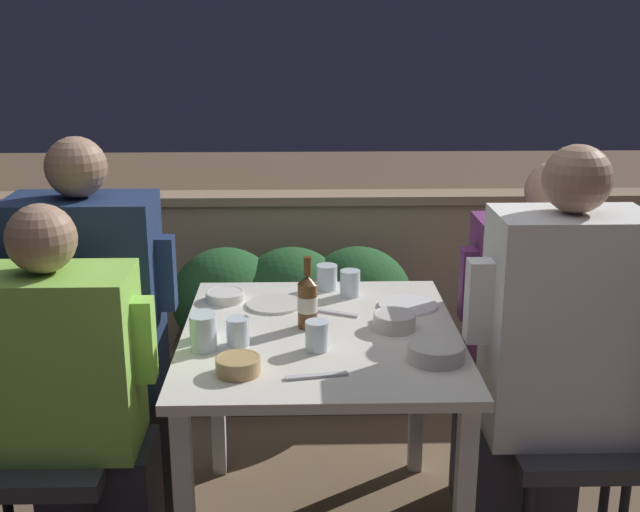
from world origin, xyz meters
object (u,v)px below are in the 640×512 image
person_white_polo (549,371)px  person_navy_jumper (101,338)px  beer_bottle (308,301)px  person_purple_stripe (531,344)px  chair_left_far (40,361)px  chair_right_near (615,399)px  chair_right_far (592,352)px  person_green_blouse (72,408)px

person_white_polo → person_navy_jumper: bearing=166.9°
beer_bottle → person_purple_stripe: bearing=11.6°
chair_left_far → beer_bottle: bearing=-8.5°
chair_right_near → chair_right_far: (0.05, 0.34, 0.00)m
chair_right_far → person_purple_stripe: 0.21m
person_purple_stripe → beer_bottle: size_ratio=5.41×
person_navy_jumper → chair_right_near: 1.62m
chair_right_far → chair_right_near: bearing=-98.9°
person_navy_jumper → chair_right_near: bearing=-11.4°
chair_right_near → person_navy_jumper: bearing=168.6°
person_purple_stripe → person_white_polo: bearing=-98.3°
person_purple_stripe → chair_right_far: bearing=-0.0°
person_green_blouse → chair_left_far: person_green_blouse is taller
person_navy_jumper → beer_bottle: (0.68, -0.13, 0.17)m
chair_right_near → beer_bottle: 0.96m
person_navy_jumper → chair_right_far: size_ratio=1.36×
chair_left_far → beer_bottle: chair_left_far is taller
chair_right_far → beer_bottle: (-0.96, -0.16, 0.25)m
person_green_blouse → person_navy_jumper: 0.37m
person_white_polo → person_purple_stripe: size_ratio=1.09×
person_white_polo → chair_right_near: bearing=0.0°
person_navy_jumper → person_purple_stripe: (1.43, 0.02, -0.05)m
person_purple_stripe → beer_bottle: person_purple_stripe is taller
person_green_blouse → chair_right_far: size_ratio=1.23×
chair_right_near → person_purple_stripe: bearing=114.4°
person_navy_jumper → person_purple_stripe: person_navy_jumper is taller
person_green_blouse → person_white_polo: 1.39m
person_navy_jumper → chair_right_near: person_navy_jumper is taller
person_white_polo → beer_bottle: bearing=165.0°
chair_right_near → person_purple_stripe: person_purple_stripe is taller
person_navy_jumper → person_purple_stripe: 1.43m
chair_right_near → person_white_polo: size_ratio=0.73×
beer_bottle → person_green_blouse: bearing=-161.2°
chair_right_near → chair_right_far: 0.35m
chair_left_far → beer_bottle: (0.88, -0.13, 0.25)m
chair_right_near → chair_right_far: bearing=81.1°
chair_left_far → chair_right_far: size_ratio=1.00×
beer_bottle → chair_right_near: bearing=-11.7°
person_purple_stripe → person_navy_jumper: bearing=-179.1°
chair_right_near → person_white_polo: person_white_polo is taller
chair_left_far → chair_right_near: 1.82m
chair_left_far → person_purple_stripe: person_purple_stripe is taller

